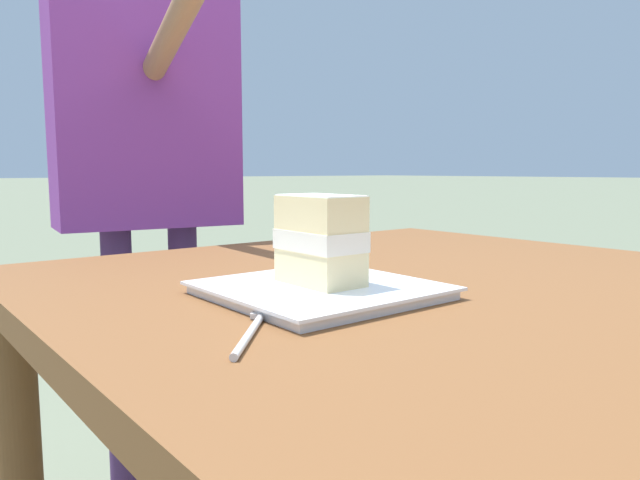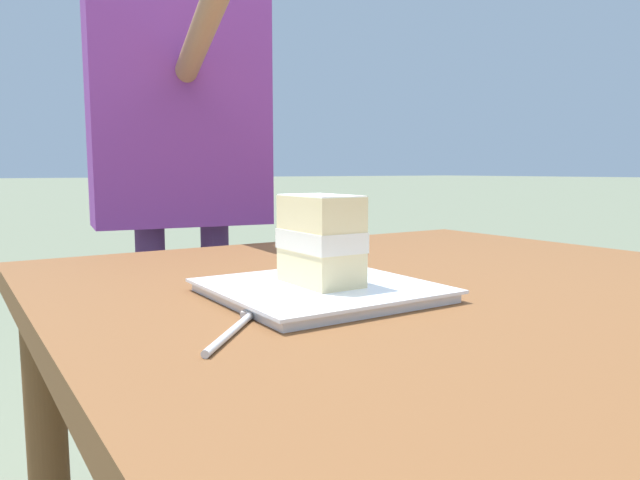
# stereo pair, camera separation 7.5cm
# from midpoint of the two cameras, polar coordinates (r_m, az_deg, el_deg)

# --- Properties ---
(patio_table) EXTENTS (1.53, 1.10, 0.77)m
(patio_table) POSITION_cam_midpoint_polar(r_m,az_deg,el_deg) (0.80, 25.66, -12.21)
(patio_table) COLOR brown
(patio_table) RESTS_ON ground
(dessert_plate) EXTENTS (0.26, 0.26, 0.02)m
(dessert_plate) POSITION_cam_midpoint_polar(r_m,az_deg,el_deg) (0.76, 2.83, -4.93)
(dessert_plate) COLOR white
(dessert_plate) RESTS_ON patio_table
(cake_slice) EXTENTS (0.11, 0.08, 0.12)m
(cake_slice) POSITION_cam_midpoint_polar(r_m,az_deg,el_deg) (0.75, 2.92, 0.02)
(cake_slice) COLOR beige
(cake_slice) RESTS_ON dessert_plate
(dessert_fork) EXTENTS (0.14, 0.13, 0.01)m
(dessert_fork) POSITION_cam_midpoint_polar(r_m,az_deg,el_deg) (0.61, -4.39, -8.33)
(dessert_fork) COLOR silver
(dessert_fork) RESTS_ON patio_table
(diner_person) EXTENTS (0.58, 0.45, 1.58)m
(diner_person) POSITION_cam_midpoint_polar(r_m,az_deg,el_deg) (1.53, -12.08, 11.08)
(diner_person) COLOR #452855
(diner_person) RESTS_ON ground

